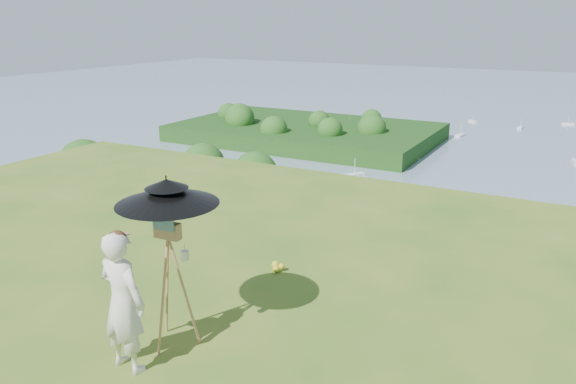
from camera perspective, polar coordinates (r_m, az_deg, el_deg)
The scene contains 12 objects.
ground at distance 8.38m, azimuth -19.91°, elevation -8.72°, with size 14.00×14.00×0.00m, color #38681D.
shoreline_tier at distance 89.28m, azimuth 22.25°, elevation -10.49°, with size 170.00×28.00×8.00m, color #675C52.
bay_water at distance 247.77m, azimuth 27.22°, elevation 6.58°, with size 700.00×700.00×0.00m, color slate.
peninsula at distance 182.06m, azimuth 1.88°, elevation 6.88°, with size 90.00×60.00×12.00m, color #133E11, non-canonical shape.
slope_trees at distance 44.32m, azimuth 18.63°, elevation -8.49°, with size 110.00×50.00×6.00m, color #235018, non-canonical shape.
harbor_town at distance 86.59m, azimuth 22.73°, elevation -6.66°, with size 110.00×22.00×5.00m, color silver, non-canonical shape.
moored_boats at distance 170.94m, azimuth 21.89°, elevation 3.36°, with size 140.00×140.00×0.70m, color silver, non-canonical shape.
wildflowers at distance 8.50m, azimuth -18.70°, elevation -7.76°, with size 10.00×10.50×0.12m, color gold, non-canonical shape.
painter at distance 6.04m, azimuth -16.44°, elevation -10.65°, with size 0.56×0.37×1.53m, color silver.
field_easel at distance 6.33m, azimuth -11.82°, elevation -8.67°, with size 0.60×0.60×1.58m, color #AC8248, non-canonical shape.
sun_umbrella at distance 6.04m, azimuth -12.12°, elevation -1.36°, with size 1.10×1.10×0.66m, color black, non-canonical shape.
painter_cap at distance 5.75m, azimuth -17.05°, elevation -4.22°, with size 0.19×0.22×0.10m, color #CD7080, non-canonical shape.
Camera 1 is at (5.87, -4.84, 3.51)m, focal length 35.00 mm.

